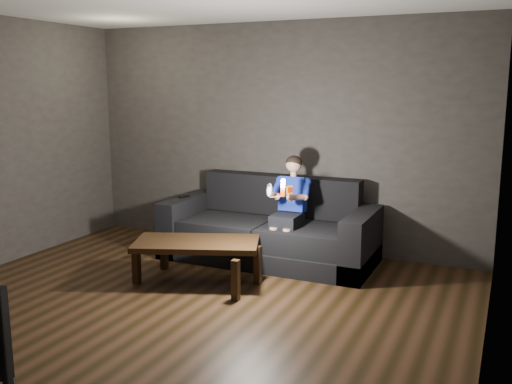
% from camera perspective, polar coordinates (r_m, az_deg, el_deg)
% --- Properties ---
extents(floor, '(5.00, 5.00, 0.00)m').
position_cam_1_polar(floor, '(5.03, -9.06, -12.45)').
color(floor, black).
rests_on(floor, ground).
extents(back_wall, '(5.00, 0.04, 2.70)m').
position_cam_1_polar(back_wall, '(6.88, 2.13, 5.53)').
color(back_wall, '#35302D').
rests_on(back_wall, ground).
extents(right_wall, '(0.04, 5.00, 2.70)m').
position_cam_1_polar(right_wall, '(3.90, 22.70, 0.75)').
color(right_wall, '#35302D').
rests_on(right_wall, ground).
extents(sofa, '(2.38, 1.03, 0.92)m').
position_cam_1_polar(sofa, '(6.50, 1.37, -4.18)').
color(sofa, black).
rests_on(sofa, floor).
extents(child, '(0.43, 0.53, 1.06)m').
position_cam_1_polar(child, '(6.24, 3.41, -0.71)').
color(child, black).
rests_on(child, sofa).
extents(wii_remote_red, '(0.05, 0.07, 0.19)m').
position_cam_1_polar(wii_remote_red, '(5.80, 2.74, 0.43)').
color(wii_remote_red, '#C62A00').
rests_on(wii_remote_red, child).
extents(nunchuk_white, '(0.07, 0.10, 0.15)m').
position_cam_1_polar(nunchuk_white, '(5.87, 1.37, 0.20)').
color(nunchuk_white, silver).
rests_on(nunchuk_white, child).
extents(wii_remote_black, '(0.07, 0.14, 0.03)m').
position_cam_1_polar(wii_remote_black, '(6.82, -7.20, -0.44)').
color(wii_remote_black, black).
rests_on(wii_remote_black, sofa).
extents(coffee_table, '(1.36, 1.00, 0.44)m').
position_cam_1_polar(coffee_table, '(5.72, -5.95, -5.45)').
color(coffee_table, black).
rests_on(coffee_table, floor).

